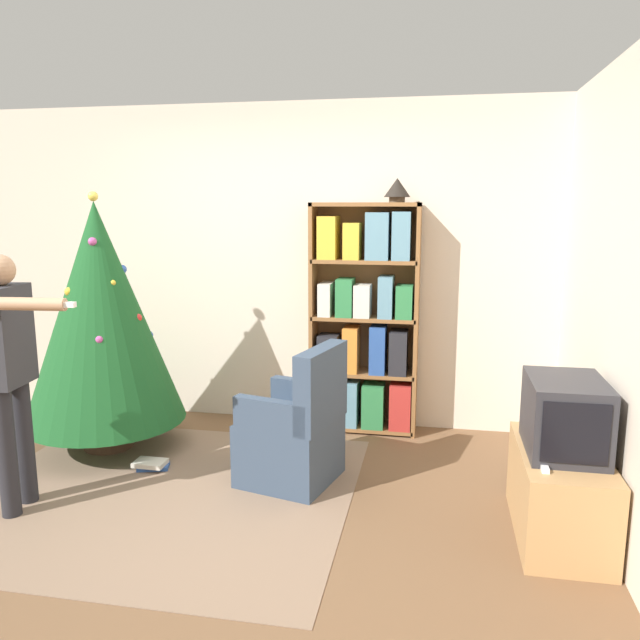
{
  "coord_description": "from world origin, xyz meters",
  "views": [
    {
      "loc": [
        1.2,
        -3.15,
        1.79
      ],
      "look_at": [
        0.45,
        0.81,
        1.05
      ],
      "focal_mm": 35.0,
      "sensor_mm": 36.0,
      "label": 1
    }
  ],
  "objects_px": {
    "bookshelf": "(365,324)",
    "standing_person": "(9,363)",
    "armchair": "(295,434)",
    "christmas_tree": "(101,314)",
    "table_lamp": "(397,189)",
    "television": "(565,416)"
  },
  "relations": [
    {
      "from": "christmas_tree",
      "to": "armchair",
      "type": "xyz_separation_m",
      "value": [
        1.52,
        -0.31,
        -0.69
      ]
    },
    {
      "from": "television",
      "to": "armchair",
      "type": "distance_m",
      "value": 1.66
    },
    {
      "from": "bookshelf",
      "to": "christmas_tree",
      "type": "height_order",
      "value": "christmas_tree"
    },
    {
      "from": "bookshelf",
      "to": "armchair",
      "type": "distance_m",
      "value": 1.22
    },
    {
      "from": "armchair",
      "to": "television",
      "type": "bearing_deg",
      "value": 89.91
    },
    {
      "from": "television",
      "to": "christmas_tree",
      "type": "bearing_deg",
      "value": 167.05
    },
    {
      "from": "table_lamp",
      "to": "bookshelf",
      "type": "bearing_deg",
      "value": -178.06
    },
    {
      "from": "armchair",
      "to": "christmas_tree",
      "type": "bearing_deg",
      "value": -87.38
    },
    {
      "from": "television",
      "to": "table_lamp",
      "type": "relative_size",
      "value": 2.71
    },
    {
      "from": "bookshelf",
      "to": "christmas_tree",
      "type": "distance_m",
      "value": 1.99
    },
    {
      "from": "standing_person",
      "to": "bookshelf",
      "type": "bearing_deg",
      "value": 127.43
    },
    {
      "from": "bookshelf",
      "to": "standing_person",
      "type": "relative_size",
      "value": 1.19
    },
    {
      "from": "television",
      "to": "table_lamp",
      "type": "bearing_deg",
      "value": 125.15
    },
    {
      "from": "bookshelf",
      "to": "television",
      "type": "xyz_separation_m",
      "value": [
        1.24,
        -1.43,
        -0.19
      ]
    },
    {
      "from": "bookshelf",
      "to": "christmas_tree",
      "type": "xyz_separation_m",
      "value": [
        -1.85,
        -0.72,
        0.14
      ]
    },
    {
      "from": "bookshelf",
      "to": "standing_person",
      "type": "height_order",
      "value": "bookshelf"
    },
    {
      "from": "television",
      "to": "table_lamp",
      "type": "height_order",
      "value": "table_lamp"
    },
    {
      "from": "armchair",
      "to": "standing_person",
      "type": "relative_size",
      "value": 0.6
    },
    {
      "from": "television",
      "to": "armchair",
      "type": "xyz_separation_m",
      "value": [
        -1.57,
        0.4,
        -0.37
      ]
    },
    {
      "from": "christmas_tree",
      "to": "armchair",
      "type": "distance_m",
      "value": 1.7
    },
    {
      "from": "christmas_tree",
      "to": "table_lamp",
      "type": "distance_m",
      "value": 2.37
    },
    {
      "from": "standing_person",
      "to": "table_lamp",
      "type": "xyz_separation_m",
      "value": [
        2.09,
        1.72,
        1.02
      ]
    }
  ]
}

